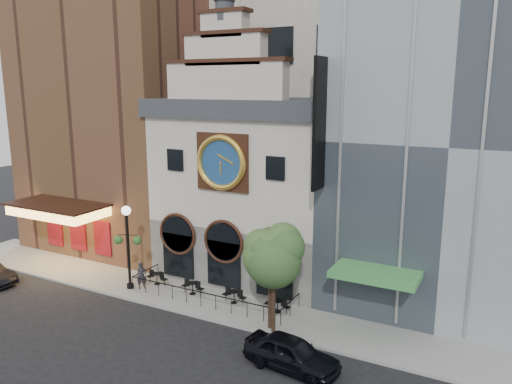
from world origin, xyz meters
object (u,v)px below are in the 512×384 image
object	(u,v)px
bistro_3	(277,305)
bistro_2	(234,296)
tree_right	(272,252)
lamppost	(128,238)
car_right	(292,353)
bistro_0	(157,278)
tree_left	(275,257)
bistro_1	(192,287)
pedestrian	(142,276)

from	to	relation	value
bistro_3	bistro_2	bearing A→B (deg)	-179.03
tree_right	lamppost	bearing A→B (deg)	176.60
tree_right	bistro_2	bearing A→B (deg)	151.90
bistro_2	car_right	world-z (taller)	car_right
bistro_0	car_right	world-z (taller)	car_right
tree_left	car_right	bearing A→B (deg)	-50.91
lamppost	tree_left	size ratio (longest dim) A/B	0.96
bistro_1	tree_right	world-z (taller)	tree_right
pedestrian	tree_right	world-z (taller)	tree_right
pedestrian	tree_left	distance (m)	10.82
tree_left	tree_right	distance (m)	0.47
car_right	tree_right	distance (m)	5.42
bistro_2	pedestrian	xyz separation A→B (m)	(-6.48, -0.87, 0.42)
bistro_2	bistro_0	bearing A→B (deg)	178.61
bistro_0	bistro_1	size ratio (longest dim) A/B	1.00
bistro_0	bistro_2	xyz separation A→B (m)	(6.06, -0.15, 0.00)
bistro_2	bistro_3	distance (m)	2.90
bistro_1	car_right	bearing A→B (deg)	-27.91
bistro_0	bistro_3	bearing A→B (deg)	-0.63
tree_left	bistro_1	bearing A→B (deg)	163.29
tree_left	tree_right	world-z (taller)	tree_right
lamppost	tree_right	xyz separation A→B (m)	(10.60, -0.63, 0.94)
pedestrian	lamppost	bearing A→B (deg)	151.55
pedestrian	lamppost	distance (m)	2.67
tree_left	lamppost	bearing A→B (deg)	175.22
lamppost	tree_right	world-z (taller)	tree_right
bistro_3	lamppost	size ratio (longest dim) A/B	0.28
bistro_2	bistro_3	world-z (taller)	same
lamppost	tree_right	size ratio (longest dim) A/B	0.93
bistro_2	tree_left	world-z (taller)	tree_left
lamppost	bistro_0	bearing A→B (deg)	24.31
bistro_1	bistro_0	bearing A→B (deg)	175.89
lamppost	bistro_1	bearing A→B (deg)	-10.04
tree_right	pedestrian	bearing A→B (deg)	174.52
lamppost	tree_left	xyz separation A→B (m)	(10.94, -0.92, 0.78)
bistro_0	tree_left	distance (m)	10.73
bistro_1	bistro_2	distance (m)	3.03
bistro_1	tree_left	world-z (taller)	tree_left
car_right	bistro_1	bearing A→B (deg)	69.14
pedestrian	lamppost	size ratio (longest dim) A/B	0.32
pedestrian	bistro_1	bearing A→B (deg)	-39.26
bistro_0	pedestrian	size ratio (longest dim) A/B	0.90
bistro_1	pedestrian	bearing A→B (deg)	-167.01
bistro_1	pedestrian	world-z (taller)	pedestrian
lamppost	tree_right	bearing A→B (deg)	-28.38
pedestrian	tree_right	size ratio (longest dim) A/B	0.30
bistro_2	bistro_3	xyz separation A→B (m)	(2.90, 0.05, 0.00)
pedestrian	tree_right	xyz separation A→B (m)	(9.88, -0.95, 3.49)
car_right	tree_left	world-z (taller)	tree_left
pedestrian	tree_left	xyz separation A→B (m)	(10.22, -1.23, 3.33)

